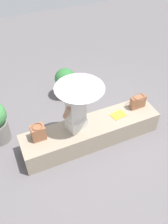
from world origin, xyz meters
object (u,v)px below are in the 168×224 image
at_px(person_seated, 76,112).
at_px(planter_near, 65,83).
at_px(parasol, 79,83).
at_px(tote_bag_canvas, 38,132).
at_px(magazine, 118,115).
at_px(handbag_black, 138,102).

distance_m(person_seated, planter_near, 1.53).
distance_m(parasol, tote_bag_canvas, 1.17).
relative_size(parasol, magazine, 4.11).
bearing_deg(planter_near, magazine, 110.41).
relative_size(parasol, tote_bag_canvas, 3.78).
distance_m(handbag_black, magazine, 0.48).
xyz_separation_m(parasol, magazine, (-0.82, -0.01, -1.02)).
height_order(person_seated, planter_near, person_seated).
bearing_deg(planter_near, tote_bag_canvas, 53.85).
bearing_deg(tote_bag_canvas, person_seated, 178.51).
bearing_deg(person_seated, parasol, 138.52).
xyz_separation_m(tote_bag_canvas, planter_near, (-1.03, -1.42, -0.19)).
distance_m(handbag_black, tote_bag_canvas, 2.05).
bearing_deg(handbag_black, tote_bag_canvas, -0.30).
bearing_deg(magazine, tote_bag_canvas, -11.03).
height_order(person_seated, tote_bag_canvas, person_seated).
height_order(person_seated, parasol, parasol).
bearing_deg(planter_near, person_seated, 77.31).
height_order(parasol, tote_bag_canvas, parasol).
relative_size(person_seated, tote_bag_canvas, 2.96).
bearing_deg(handbag_black, person_seated, 0.32).
relative_size(person_seated, handbag_black, 2.88).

